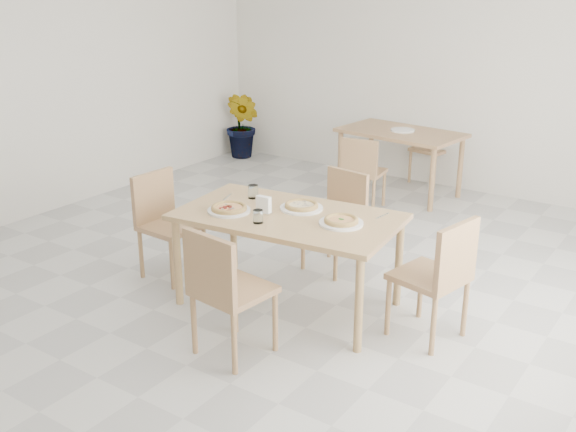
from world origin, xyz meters
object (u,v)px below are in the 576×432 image
Objects in this scene: main_table at (288,223)px; plate_empty at (403,130)px; second_table at (401,139)px; plate_margherita at (341,223)px; chair_back_s at (362,168)px; chair_north at (339,213)px; chair_south at (224,285)px; chair_east at (440,272)px; pizza_mushroom at (301,205)px; tumbler_a at (253,192)px; chair_west at (164,217)px; chair_back_n at (435,143)px; pizza_margherita at (341,220)px; tumbler_b at (258,216)px; pizza_pepperoni at (229,208)px; napkin_holder at (264,205)px; potted_plant at (243,125)px; plate_mushroom at (301,208)px; plate_pepperoni at (229,211)px.

plate_empty is at bearing 93.47° from main_table.
plate_margherita is at bearing -65.77° from second_table.
chair_north is at bearing 102.95° from chair_back_s.
chair_south is 1.01× the size of chair_east.
pizza_mushroom is 2.96× the size of tumbler_a.
chair_west reaches higher than chair_back_n.
second_table is at bearing 107.99° from pizza_margherita.
chair_east reaches higher than tumbler_b.
chair_back_n is (0.21, 1.49, 0.01)m from chair_back_s.
chair_east is at bearing -129.70° from chair_south.
chair_south is 1.13× the size of chair_back_s.
napkin_holder reaches higher than pizza_pepperoni.
second_table is (0.64, 3.21, 0.14)m from chair_west.
chair_east is (1.07, 1.02, -0.01)m from chair_south.
napkin_holder is (-1.33, -0.23, 0.29)m from chair_east.
pizza_mushroom is at bearing -73.22° from chair_back_n.
chair_back_s is (-0.46, 2.40, -0.34)m from napkin_holder.
chair_west reaches higher than napkin_holder.
main_table is 0.46m from pizza_pepperoni.
main_table and second_table have the same top height.
napkin_holder is at bearing -83.23° from plate_empty.
chair_back_n is at bearing 90.12° from pizza_pepperoni.
main_table is at bearing 25.66° from napkin_holder.
potted_plant is (-4.25, 3.20, -0.06)m from chair_east.
main_table is 5.29× the size of plate_mushroom.
second_table is (-0.99, 3.05, -0.12)m from pizza_margherita.
plate_mushroom is 0.44m from pizza_margherita.
tumbler_a reaches higher than main_table.
napkin_holder is (-0.10, -0.96, 0.32)m from chair_north.
chair_west is 2.38m from chair_east.
main_table is 2.14× the size of chair_back_s.
chair_back_s reaches higher than plate_mushroom.
chair_east is 5.32m from potted_plant.
plate_mushroom is (1.21, 0.27, 0.24)m from chair_west.
chair_south reaches higher than pizza_mushroom.
pizza_pepperoni is at bearing -46.65° from chair_south.
chair_east is at bearing 18.52° from tumbler_b.
main_table is 2.03× the size of chair_north.
chair_north reaches higher than plate_pepperoni.
chair_south is 2.65× the size of pizza_pepperoni.
napkin_holder is at bearing 24.88° from pizza_pepperoni.
plate_margherita is 0.90m from tumbler_a.
plate_pepperoni is 1.04× the size of pizza_margherita.
chair_west is 0.96× the size of potted_plant.
chair_north reaches higher than pizza_margherita.
chair_south is at bearing -73.73° from chair_back_n.
chair_west reaches higher than chair_back_s.
chair_back_s is at bearing 106.45° from pizza_mushroom.
chair_west is 2.82× the size of pizza_margherita.
tumbler_b is 0.35× the size of plate_empty.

